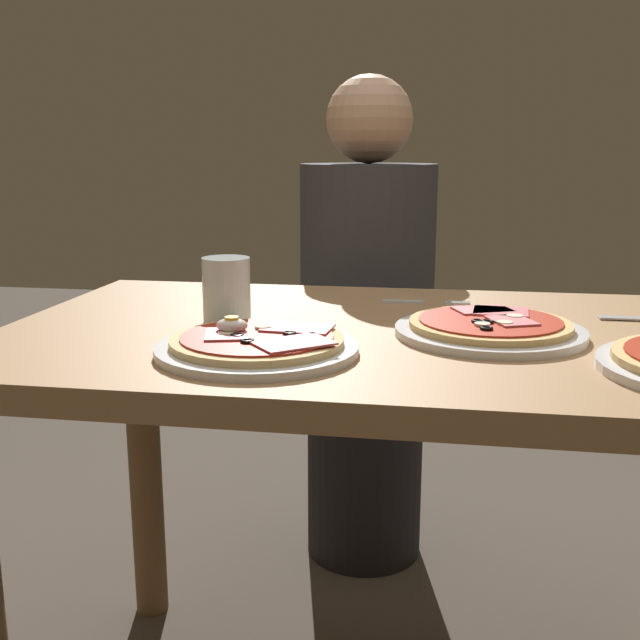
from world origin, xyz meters
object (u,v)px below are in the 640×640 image
at_px(pizza_across_left, 490,328).
at_px(diner_person, 366,339).
at_px(water_glass_near, 227,294).
at_px(dining_table, 397,405).
at_px(pizza_foreground, 257,344).
at_px(fork, 419,302).

height_order(pizza_across_left, diner_person, diner_person).
distance_m(pizza_across_left, diner_person, 0.73).
bearing_deg(water_glass_near, dining_table, -1.77).
height_order(dining_table, diner_person, diner_person).
xyz_separation_m(pizza_across_left, diner_person, (-0.25, 0.66, -0.19)).
bearing_deg(pizza_foreground, water_glass_near, 117.85).
distance_m(fork, diner_person, 0.49).
bearing_deg(pizza_across_left, fork, 116.99).
height_order(pizza_foreground, pizza_across_left, pizza_foreground).
distance_m(dining_table, fork, 0.24).
bearing_deg(water_glass_near, pizza_foreground, -62.15).
relative_size(pizza_across_left, water_glass_near, 2.71).
height_order(pizza_across_left, water_glass_near, water_glass_near).
relative_size(pizza_foreground, pizza_across_left, 0.98).
xyz_separation_m(pizza_foreground, diner_person, (0.07, 0.81, -0.19)).
bearing_deg(dining_table, diner_person, 100.16).
xyz_separation_m(dining_table, pizza_foreground, (-0.18, -0.17, 0.14)).
bearing_deg(dining_table, fork, 83.59).
height_order(fork, diner_person, diner_person).
relative_size(dining_table, pizza_foreground, 4.42).
distance_m(dining_table, pizza_foreground, 0.28).
height_order(dining_table, fork, fork).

